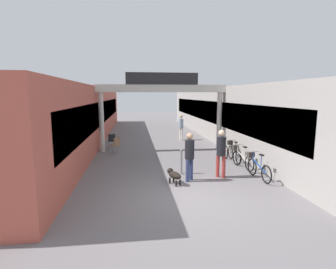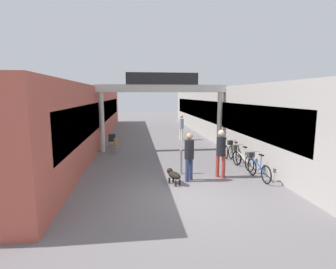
% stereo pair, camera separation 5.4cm
% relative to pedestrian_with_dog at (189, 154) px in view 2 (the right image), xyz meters
% --- Properties ---
extents(ground_plane, '(80.00, 80.00, 0.00)m').
position_rel_pedestrian_with_dog_xyz_m(ground_plane, '(-0.42, -1.61, -1.03)').
color(ground_plane, slate).
extents(storefront_left, '(3.00, 26.00, 3.61)m').
position_rel_pedestrian_with_dog_xyz_m(storefront_left, '(-5.51, 9.39, 0.78)').
color(storefront_left, '#B25142').
rests_on(storefront_left, ground_plane).
extents(storefront_right, '(3.00, 26.00, 3.61)m').
position_rel_pedestrian_with_dog_xyz_m(storefront_right, '(4.67, 9.39, 0.78)').
color(storefront_right, '#9E9993').
rests_on(storefront_right, ground_plane).
extents(arcade_sign_gateway, '(7.40, 0.47, 4.34)m').
position_rel_pedestrian_with_dog_xyz_m(arcade_sign_gateway, '(-0.42, 5.53, 2.08)').
color(arcade_sign_gateway, beige).
rests_on(arcade_sign_gateway, ground_plane).
extents(pedestrian_with_dog, '(0.48, 0.48, 1.78)m').
position_rel_pedestrian_with_dog_xyz_m(pedestrian_with_dog, '(0.00, 0.00, 0.00)').
color(pedestrian_with_dog, navy).
rests_on(pedestrian_with_dog, ground_plane).
extents(pedestrian_companion, '(0.48, 0.48, 1.84)m').
position_rel_pedestrian_with_dog_xyz_m(pedestrian_companion, '(1.27, 0.25, 0.04)').
color(pedestrian_companion, '#99332D').
rests_on(pedestrian_companion, ground_plane).
extents(pedestrian_carrying_crate, '(0.44, 0.44, 1.76)m').
position_rel_pedestrian_with_dog_xyz_m(pedestrian_carrying_crate, '(1.23, 8.71, -0.02)').
color(pedestrian_carrying_crate, silver).
rests_on(pedestrian_carrying_crate, ground_plane).
extents(dog_on_leash, '(0.55, 0.75, 0.53)m').
position_rel_pedestrian_with_dog_xyz_m(dog_on_leash, '(-0.61, -0.27, -0.70)').
color(dog_on_leash, black).
rests_on(dog_on_leash, ground_plane).
extents(bicycle_blue_nearest, '(0.46, 1.69, 0.98)m').
position_rel_pedestrian_with_dog_xyz_m(bicycle_blue_nearest, '(2.62, -0.02, -0.59)').
color(bicycle_blue_nearest, black).
rests_on(bicycle_blue_nearest, ground_plane).
extents(bicycle_silver_second, '(0.46, 1.68, 0.98)m').
position_rel_pedestrian_with_dog_xyz_m(bicycle_silver_second, '(2.61, 1.45, -0.59)').
color(bicycle_silver_second, black).
rests_on(bicycle_silver_second, ground_plane).
extents(bicycle_black_third, '(0.46, 1.69, 0.98)m').
position_rel_pedestrian_with_dog_xyz_m(bicycle_black_third, '(2.70, 2.60, -0.59)').
color(bicycle_black_third, black).
rests_on(bicycle_black_third, ground_plane).
extents(bicycle_red_farthest, '(0.46, 1.68, 0.98)m').
position_rel_pedestrian_with_dog_xyz_m(bicycle_red_farthest, '(2.60, 3.70, -0.59)').
color(bicycle_red_farthest, black).
rests_on(bicycle_red_farthest, ground_plane).
extents(bollard_post_metal, '(0.10, 0.10, 1.01)m').
position_rel_pedestrian_with_dog_xyz_m(bollard_post_metal, '(-0.14, 0.89, -0.52)').
color(bollard_post_metal, gray).
rests_on(bollard_post_metal, ground_plane).
extents(cafe_chair_wood_nearer, '(0.57, 0.57, 0.89)m').
position_rel_pedestrian_with_dog_xyz_m(cafe_chair_wood_nearer, '(-2.99, 4.91, -0.49)').
color(cafe_chair_wood_nearer, gray).
rests_on(cafe_chair_wood_nearer, ground_plane).
extents(cafe_chair_black_farther, '(0.46, 0.46, 0.89)m').
position_rel_pedestrian_with_dog_xyz_m(cafe_chair_black_farther, '(-3.31, 6.21, -0.49)').
color(cafe_chair_black_farther, gray).
rests_on(cafe_chair_black_farther, ground_plane).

